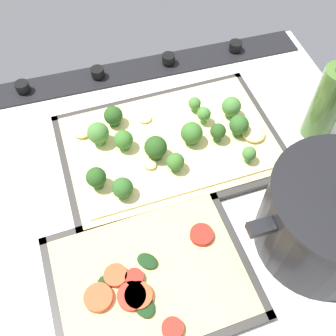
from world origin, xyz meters
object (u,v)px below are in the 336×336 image
at_px(broccoli_pizza, 169,142).
at_px(baking_tray_back, 151,278).
at_px(cooking_pot, 331,218).
at_px(oil_bottle, 328,101).
at_px(veggie_pizza_back, 149,278).
at_px(baking_tray_front, 170,147).

relative_size(broccoli_pizza, baking_tray_back, 1.24).
bearing_deg(broccoli_pizza, cooking_pot, 126.57).
relative_size(cooking_pot, oil_bottle, 1.34).
bearing_deg(veggie_pizza_back, oil_bottle, -152.84).
bearing_deg(broccoli_pizza, baking_tray_back, 67.66).
height_order(broccoli_pizza, baking_tray_back, broccoli_pizza).
bearing_deg(veggie_pizza_back, baking_tray_back, -150.04).
distance_m(baking_tray_back, cooking_pot, 0.28).
height_order(broccoli_pizza, oil_bottle, oil_bottle).
bearing_deg(baking_tray_back, cooking_pot, 177.93).
height_order(baking_tray_front, oil_bottle, oil_bottle).
xyz_separation_m(veggie_pizza_back, oil_bottle, (-0.38, -0.19, 0.07)).
bearing_deg(baking_tray_back, broccoli_pizza, -112.34).
xyz_separation_m(baking_tray_back, oil_bottle, (-0.37, -0.19, 0.08)).
height_order(veggie_pizza_back, oil_bottle, oil_bottle).
bearing_deg(veggie_pizza_back, baking_tray_front, -113.52).
height_order(broccoli_pizza, cooking_pot, cooking_pot).
relative_size(baking_tray_front, cooking_pot, 1.49).
relative_size(baking_tray_front, veggie_pizza_back, 1.44).
bearing_deg(baking_tray_front, baking_tray_back, 67.02).
bearing_deg(baking_tray_back, veggie_pizza_back, 29.96).
bearing_deg(broccoli_pizza, veggie_pizza_back, 67.11).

